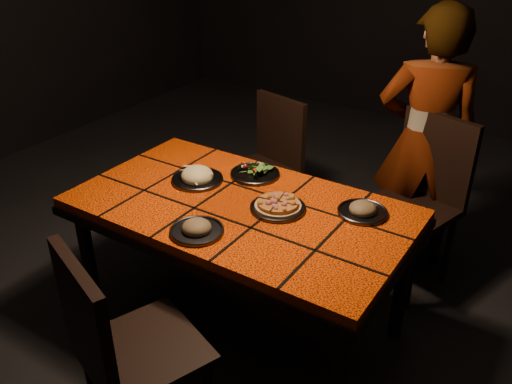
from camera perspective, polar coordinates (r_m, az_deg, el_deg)
The scene contains 11 objects.
room_shell at distance 2.31m, azimuth -1.94°, elevation 15.11°, with size 6.04×7.04×3.08m.
dining_table at distance 2.63m, azimuth -1.65°, elevation -2.77°, with size 1.62×0.92×0.75m.
chair_near at distance 2.18m, azimuth -14.15°, elevation -15.31°, with size 0.57×0.57×0.97m.
chair_far_left at distance 3.59m, azimuth 1.40°, elevation 3.65°, with size 0.50×0.50×0.92m.
chair_far_right at distance 3.21m, azimuth 16.93°, elevation 0.09°, with size 0.56×0.56×1.00m.
diner at distance 3.30m, azimuth 17.41°, elevation 5.08°, with size 0.58×0.38×1.59m, color brown.
plate_pizza at distance 2.53m, azimuth 2.32°, elevation -1.51°, with size 0.26×0.26×0.04m.
plate_pasta at distance 2.80m, azimuth -6.20°, elevation 1.59°, with size 0.27×0.27×0.09m.
plate_salad at distance 2.84m, azimuth -0.10°, elevation 2.21°, with size 0.26×0.26×0.07m.
plate_mushroom_a at distance 2.37m, azimuth -6.25°, elevation -3.83°, with size 0.24×0.24×0.08m.
plate_mushroom_b at distance 2.54m, azimuth 11.17°, elevation -1.85°, with size 0.23×0.23×0.08m.
Camera 1 is at (1.29, -1.84, 2.03)m, focal length 38.00 mm.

